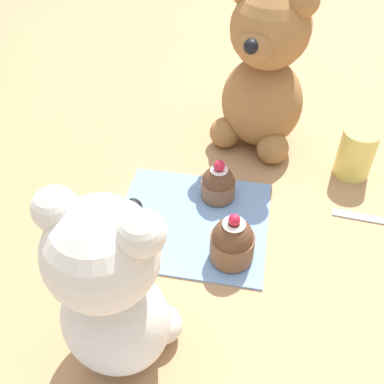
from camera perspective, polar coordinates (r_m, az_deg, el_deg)
The scene contains 8 objects.
ground_plane at distance 0.61m, azimuth -0.00°, elevation -3.88°, with size 4.00×4.00×0.00m, color tan.
knitted_placemat at distance 0.60m, azimuth -0.00°, elevation -3.68°, with size 0.20×0.19×0.01m, color #7A9ED1.
teddy_bear_cream at distance 0.42m, azimuth -10.15°, elevation -12.17°, with size 0.12×0.12×0.22m.
teddy_bear_tan at distance 0.69m, azimuth 9.13°, elevation 14.52°, with size 0.16×0.15×0.25m.
cupcake_near_cream_bear at distance 0.54m, azimuth 5.15°, elevation -6.24°, with size 0.05×0.05×0.07m.
cupcake_near_tan_bear at distance 0.62m, azimuth 3.37°, elevation 1.08°, with size 0.05×0.05×0.06m.
juice_glass at distance 0.70m, azimuth 20.12°, elevation 4.70°, with size 0.05×0.05×0.08m, color #EADB66.
teaspoon at distance 0.66m, azimuth 23.06°, elevation -3.32°, with size 0.13×0.01×0.01m, color silver.
Camera 1 is at (-0.08, 0.41, 0.44)m, focal length 42.00 mm.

